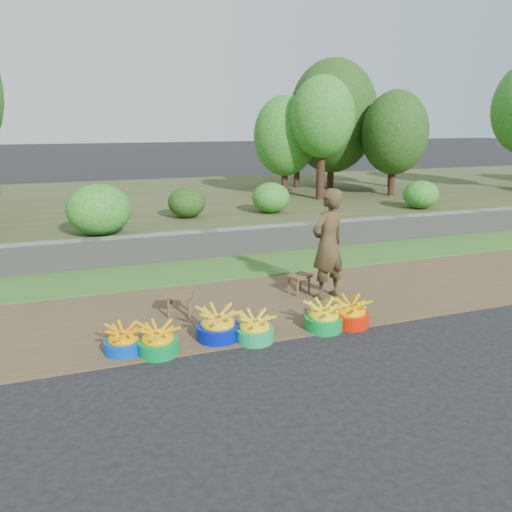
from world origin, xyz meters
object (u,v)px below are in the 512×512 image
object	(u,v)px
basin_a	(123,341)
vendor_woman	(328,244)
basin_f	(350,313)
basin_d	(255,329)
basin_e	(324,318)
basin_b	(158,341)
stool_right	(299,279)
basin_c	(218,326)
stool_left	(180,297)

from	to	relation	value
basin_a	vendor_woman	xyz separation A→B (m)	(3.11, 0.86, 0.71)
basin_f	basin_d	bearing A→B (deg)	-178.90
basin_d	vendor_woman	xyz separation A→B (m)	(1.55, 1.06, 0.70)
basin_a	basin_e	bearing A→B (deg)	-4.10
basin_b	stool_right	world-z (taller)	basin_b
basin_b	basin_f	xyz separation A→B (m)	(2.54, -0.02, 0.00)
basin_c	stool_right	size ratio (longest dim) A/B	1.31
basin_a	basin_c	world-z (taller)	basin_c
basin_b	stool_left	world-z (taller)	basin_b
basin_d	basin_c	bearing A→B (deg)	155.27
basin_f	stool_left	world-z (taller)	basin_f
basin_d	basin_e	distance (m)	0.96
stool_left	stool_right	bearing A→B (deg)	8.02
basin_a	basin_c	bearing A→B (deg)	-0.49
basin_b	basin_e	distance (m)	2.14
basin_e	basin_a	bearing A→B (deg)	175.90
basin_b	basin_d	distance (m)	1.18
basin_e	stool_right	distance (m)	1.38
basin_b	stool_left	xyz separation A→B (m)	(0.47, 1.05, 0.12)
basin_e	basin_c	bearing A→B (deg)	172.93
basin_f	basin_e	bearing A→B (deg)	-179.13
basin_b	stool_left	bearing A→B (deg)	65.88
basin_e	basin_f	size ratio (longest dim) A/B	1.00
basin_a	basin_d	size ratio (longest dim) A/B	0.96
basin_f	vendor_woman	distance (m)	1.26
basin_d	vendor_woman	world-z (taller)	vendor_woman
basin_e	basin_f	world-z (taller)	same
basin_b	vendor_woman	xyz separation A→B (m)	(2.73, 1.02, 0.70)
basin_d	basin_e	world-z (taller)	basin_e
basin_a	stool_left	distance (m)	1.24
basin_d	stool_right	distance (m)	1.85
basin_c	stool_right	bearing A→B (deg)	35.68
basin_d	stool_right	world-z (taller)	basin_d
basin_b	stool_left	size ratio (longest dim) A/B	1.08
basin_f	basin_a	bearing A→B (deg)	176.58
basin_c	vendor_woman	size ratio (longest dim) A/B	0.32
basin_a	basin_d	distance (m)	1.57
basin_e	basin_b	bearing A→B (deg)	179.28
vendor_woman	stool_right	bearing A→B (deg)	-61.51
basin_a	basin_b	xyz separation A→B (m)	(0.38, -0.15, 0.01)
stool_left	stool_right	size ratio (longest dim) A/B	1.08
vendor_woman	basin_c	bearing A→B (deg)	6.60
stool_right	vendor_woman	size ratio (longest dim) A/B	0.25
basin_a	stool_left	bearing A→B (deg)	46.61
basin_b	basin_f	size ratio (longest dim) A/B	0.97
basin_c	basin_f	distance (m)	1.79
stool_right	stool_left	bearing A→B (deg)	-171.98
basin_b	basin_e	bearing A→B (deg)	-0.72
basin_e	basin_f	distance (m)	0.40
basin_e	vendor_woman	size ratio (longest dim) A/B	0.30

